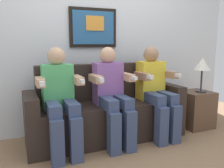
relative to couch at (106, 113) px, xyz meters
name	(u,v)px	position (x,y,z in m)	size (l,w,h in m)	color
ground_plane	(117,148)	(0.00, -0.33, -0.31)	(5.56, 5.56, 0.00)	#8C6B4C
back_wall_assembly	(94,32)	(0.00, 0.44, 0.99)	(4.28, 0.10, 2.60)	silver
couch	(106,113)	(0.00, 0.00, 0.00)	(1.88, 0.58, 0.90)	#2D231E
person_on_left	(60,96)	(-0.58, -0.17, 0.29)	(0.46, 0.56, 1.11)	#4CB266
person_in_middle	(112,92)	(0.00, -0.17, 0.29)	(0.46, 0.56, 1.11)	#8C59A5
person_on_right	(155,88)	(0.58, -0.17, 0.29)	(0.46, 0.56, 1.11)	yellow
side_table_right	(195,109)	(1.29, -0.11, -0.06)	(0.40, 0.40, 0.50)	brown
table_lamp	(202,66)	(1.32, -0.15, 0.55)	(0.22, 0.22, 0.46)	#333338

